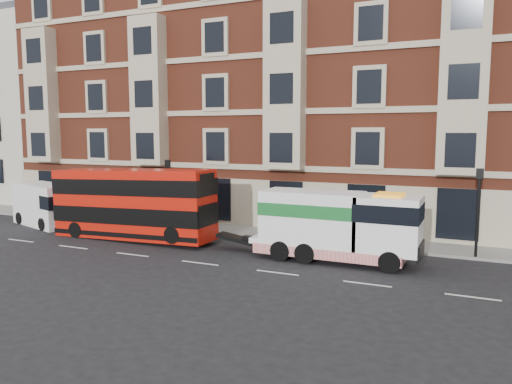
# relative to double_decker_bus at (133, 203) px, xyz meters

# --- Properties ---
(ground) EXTENTS (120.00, 120.00, 0.00)m
(ground) POSITION_rel_double_decker_bus_xyz_m (6.32, -3.04, -2.17)
(ground) COLOR black
(ground) RESTS_ON ground
(sidewalk) EXTENTS (90.00, 3.00, 0.15)m
(sidewalk) POSITION_rel_double_decker_bus_xyz_m (6.32, 4.46, -2.09)
(sidewalk) COLOR slate
(sidewalk) RESTS_ON ground
(victorian_terrace) EXTENTS (45.00, 12.00, 20.40)m
(victorian_terrace) POSITION_rel_double_decker_bus_xyz_m (6.82, 11.96, 7.90)
(victorian_terrace) COLOR brown
(victorian_terrace) RESTS_ON ground
(cream_block) EXTENTS (16.00, 10.00, 16.80)m
(cream_block) POSITION_rel_double_decker_bus_xyz_m (-23.68, 10.96, 6.18)
(cream_block) COLOR beige
(cream_block) RESTS_ON ground
(lamp_post_west) EXTENTS (0.35, 0.15, 4.35)m
(lamp_post_west) POSITION_rel_double_decker_bus_xyz_m (0.32, 3.16, 0.51)
(lamp_post_west) COLOR black
(lamp_post_west) RESTS_ON sidewalk
(lamp_post_east) EXTENTS (0.35, 0.15, 4.35)m
(lamp_post_east) POSITION_rel_double_decker_bus_xyz_m (18.32, 3.16, 0.51)
(lamp_post_east) COLOR black
(lamp_post_east) RESTS_ON sidewalk
(double_decker_bus) EXTENTS (10.10, 2.32, 4.09)m
(double_decker_bus) POSITION_rel_double_decker_bus_xyz_m (0.00, 0.00, 0.00)
(double_decker_bus) COLOR red
(double_decker_bus) RESTS_ON ground
(tow_truck) EXTENTS (8.08, 2.39, 3.37)m
(tow_truck) POSITION_rel_double_decker_bus_xyz_m (12.05, -0.00, -0.38)
(tow_truck) COLOR white
(tow_truck) RESTS_ON ground
(box_van) EXTENTS (5.73, 3.65, 2.77)m
(box_van) POSITION_rel_double_decker_bus_xyz_m (-8.24, 1.19, -0.80)
(box_van) COLOR white
(box_van) RESTS_ON ground
(pedestrian) EXTENTS (0.63, 0.42, 1.69)m
(pedestrian) POSITION_rel_double_decker_bus_xyz_m (0.43, 4.54, -1.17)
(pedestrian) COLOR #1A1B34
(pedestrian) RESTS_ON sidewalk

